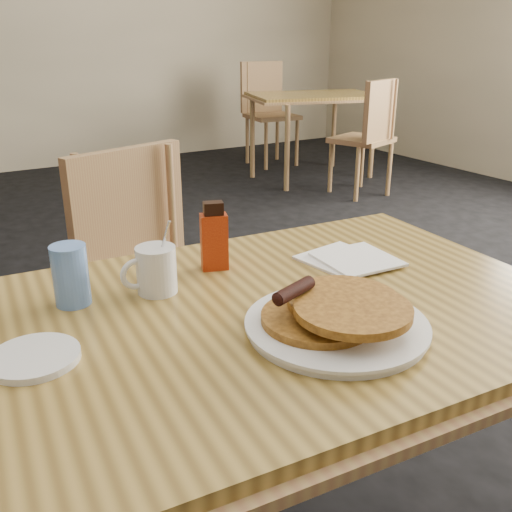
# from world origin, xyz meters

# --- Properties ---
(main_table) EXTENTS (1.27, 0.90, 0.75)m
(main_table) POSITION_xyz_m (-0.04, -0.06, 0.71)
(main_table) COLOR #A28039
(main_table) RESTS_ON floor
(neighbor_table) EXTENTS (1.29, 1.04, 0.75)m
(neighbor_table) POSITION_xyz_m (2.54, 3.31, 0.71)
(neighbor_table) COLOR #A28039
(neighbor_table) RESTS_ON floor
(chair_main_far) EXTENTS (0.52, 0.53, 0.91)m
(chair_main_far) POSITION_xyz_m (-0.02, 0.71, 0.55)
(chair_main_far) COLOR #9E7D4A
(chair_main_far) RESTS_ON floor
(chair_neighbor_far) EXTENTS (0.49, 0.49, 0.99)m
(chair_neighbor_far) POSITION_xyz_m (2.53, 4.08, 0.59)
(chair_neighbor_far) COLOR #9E7D4A
(chair_neighbor_far) RESTS_ON floor
(chair_neighbor_near) EXTENTS (0.53, 0.54, 0.92)m
(chair_neighbor_near) POSITION_xyz_m (2.53, 2.55, 0.55)
(chair_neighbor_near) COLOR #9E7D4A
(chair_neighbor_near) RESTS_ON floor
(pancake_plate) EXTENTS (0.32, 0.32, 0.09)m
(pancake_plate) POSITION_xyz_m (0.01, -0.20, 0.77)
(pancake_plate) COLOR silver
(pancake_plate) RESTS_ON main_table
(coffee_mug) EXTENTS (0.11, 0.08, 0.15)m
(coffee_mug) POSITION_xyz_m (-0.20, 0.12, 0.80)
(coffee_mug) COLOR silver
(coffee_mug) RESTS_ON main_table
(syrup_bottle) EXTENTS (0.07, 0.05, 0.15)m
(syrup_bottle) POSITION_xyz_m (-0.04, 0.17, 0.82)
(syrup_bottle) COLOR maroon
(syrup_bottle) RESTS_ON main_table
(napkin_stack) EXTENTS (0.20, 0.21, 0.01)m
(napkin_stack) POSITION_xyz_m (0.24, 0.04, 0.76)
(napkin_stack) COLOR white
(napkin_stack) RESTS_ON main_table
(blue_tumbler) EXTENTS (0.08, 0.08, 0.12)m
(blue_tumbler) POSITION_xyz_m (-0.35, 0.15, 0.81)
(blue_tumbler) COLOR #5D8ADC
(blue_tumbler) RESTS_ON main_table
(side_saucer) EXTENTS (0.18, 0.18, 0.01)m
(side_saucer) POSITION_xyz_m (-0.46, -0.03, 0.76)
(side_saucer) COLOR silver
(side_saucer) RESTS_ON main_table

